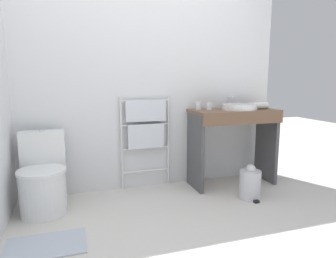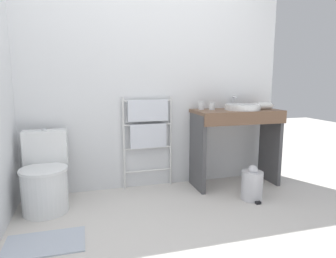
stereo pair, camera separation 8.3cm
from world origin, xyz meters
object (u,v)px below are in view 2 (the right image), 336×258
at_px(sink_basin, 242,107).
at_px(cup_near_wall, 201,106).
at_px(trash_bin, 252,185).
at_px(toilet, 45,179).
at_px(cup_near_edge, 212,106).
at_px(towel_radiator, 148,127).
at_px(hair_dryer, 264,106).

xyz_separation_m(sink_basin, cup_near_wall, (-0.42, 0.15, 0.01)).
relative_size(sink_basin, trash_bin, 1.09).
height_order(cup_near_wall, trash_bin, cup_near_wall).
bearing_deg(toilet, cup_near_edge, 6.00).
distance_m(towel_radiator, trash_bin, 1.22).
distance_m(sink_basin, cup_near_wall, 0.45).
bearing_deg(towel_radiator, toilet, -163.76).
xyz_separation_m(cup_near_wall, cup_near_edge, (0.10, -0.07, -0.00)).
height_order(cup_near_wall, hair_dryer, cup_near_wall).
distance_m(towel_radiator, cup_near_edge, 0.73).
bearing_deg(cup_near_edge, hair_dryer, -7.85).
height_order(towel_radiator, sink_basin, towel_radiator).
bearing_deg(cup_near_wall, toilet, -171.30).
distance_m(toilet, cup_near_wall, 1.74).
xyz_separation_m(cup_near_wall, hair_dryer, (0.69, -0.15, -0.00)).
height_order(towel_radiator, hair_dryer, towel_radiator).
xyz_separation_m(towel_radiator, cup_near_edge, (0.69, -0.12, 0.22)).
bearing_deg(trash_bin, sink_basin, 76.35).
distance_m(cup_near_wall, trash_bin, 0.99).
bearing_deg(hair_dryer, sink_basin, -179.51).
bearing_deg(cup_near_wall, trash_bin, -60.80).
relative_size(cup_near_edge, trash_bin, 0.22).
height_order(sink_basin, trash_bin, sink_basin).
height_order(sink_basin, cup_near_wall, cup_near_wall).
bearing_deg(hair_dryer, cup_near_wall, 167.84).
height_order(toilet, hair_dryer, hair_dryer).
distance_m(toilet, sink_basin, 2.12).
relative_size(hair_dryer, trash_bin, 0.63).
distance_m(sink_basin, trash_bin, 0.85).
bearing_deg(sink_basin, towel_radiator, 168.61).
bearing_deg(cup_near_wall, sink_basin, -19.78).
xyz_separation_m(towel_radiator, sink_basin, (1.01, -0.20, 0.21)).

